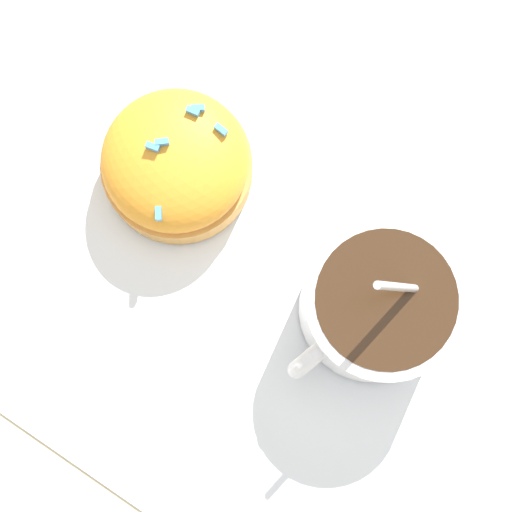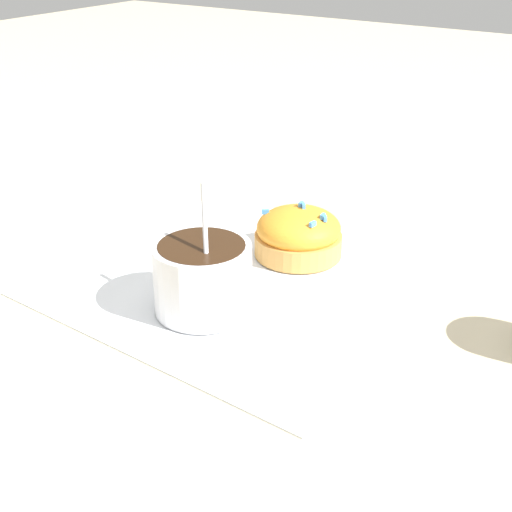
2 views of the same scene
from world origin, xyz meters
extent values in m
plane|color=#C6B793|center=(0.00, 0.00, 0.00)|extent=(3.00, 3.00, 0.00)
cube|color=white|center=(0.00, 0.00, 0.00)|extent=(0.32, 0.33, 0.00)
cylinder|color=white|center=(0.07, 0.00, 0.03)|extent=(0.08, 0.08, 0.06)
cylinder|color=#331E0F|center=(0.07, 0.00, 0.06)|extent=(0.07, 0.07, 0.01)
torus|color=white|center=(0.05, -0.04, 0.03)|extent=(0.02, 0.04, 0.04)
ellipsoid|color=silver|center=(0.05, -0.01, 0.01)|extent=(0.03, 0.03, 0.01)
cylinder|color=silver|center=(0.07, 0.01, 0.06)|extent=(0.04, 0.04, 0.10)
cylinder|color=#D19347|center=(-0.07, 0.01, 0.01)|extent=(0.08, 0.08, 0.02)
ellipsoid|color=orange|center=(-0.07, 0.01, 0.03)|extent=(0.08, 0.08, 0.04)
cube|color=#4C99EA|center=(-0.08, 0.01, 0.05)|extent=(0.01, 0.00, 0.00)
cube|color=#4C99EA|center=(-0.06, -0.02, 0.04)|extent=(0.01, 0.01, 0.00)
cube|color=#4C99EA|center=(-0.07, 0.04, 0.05)|extent=(0.01, 0.00, 0.00)
cube|color=#4C99EA|center=(-0.07, 0.04, 0.05)|extent=(0.01, 0.01, 0.00)
cube|color=#4C99EA|center=(-0.05, 0.04, 0.05)|extent=(0.01, 0.00, 0.00)
cube|color=#4C99EA|center=(-0.07, 0.01, 0.05)|extent=(0.01, 0.01, 0.00)
camera|label=1|loc=(0.03, -0.07, 0.48)|focal=60.00mm
camera|label=2|loc=(0.47, 0.32, 0.31)|focal=50.00mm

